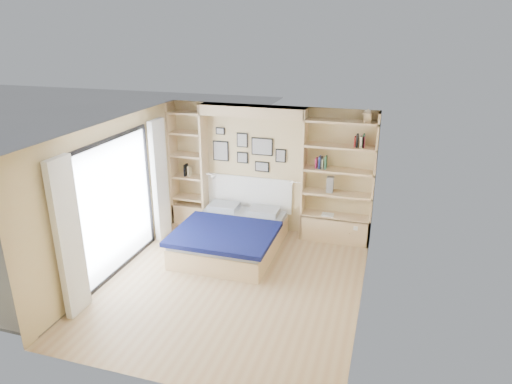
% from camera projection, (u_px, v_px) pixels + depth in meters
% --- Properties ---
extents(ground, '(4.50, 4.50, 0.00)m').
position_uv_depth(ground, '(232.00, 284.00, 7.27)').
color(ground, tan).
rests_on(ground, ground).
extents(room_shell, '(4.50, 4.50, 4.50)m').
position_uv_depth(room_shell, '(239.00, 188.00, 8.37)').
color(room_shell, '#D1B982').
rests_on(room_shell, ground).
extents(bed, '(1.74, 2.18, 1.07)m').
position_uv_depth(bed, '(232.00, 236.00, 8.32)').
color(bed, '#DFBD88').
rests_on(bed, ground).
extents(photo_gallery, '(1.48, 0.02, 0.82)m').
position_uv_depth(photo_gallery, '(247.00, 150.00, 8.84)').
color(photo_gallery, black).
rests_on(photo_gallery, ground).
extents(reading_lamps, '(1.92, 0.12, 0.15)m').
position_uv_depth(reading_lamps, '(251.00, 179.00, 8.77)').
color(reading_lamps, silver).
rests_on(reading_lamps, ground).
extents(shelf_decor, '(3.60, 0.23, 2.03)m').
position_uv_depth(shelf_decor, '(324.00, 155.00, 8.26)').
color(shelf_decor, '#A01742').
rests_on(shelf_decor, ground).
extents(deck, '(3.20, 4.00, 0.05)m').
position_uv_depth(deck, '(45.00, 254.00, 8.25)').
color(deck, '#665D4B').
rests_on(deck, ground).
extents(deck_chair, '(0.64, 0.82, 0.72)m').
position_uv_depth(deck_chair, '(78.00, 210.00, 9.29)').
color(deck_chair, tan).
rests_on(deck_chair, ground).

